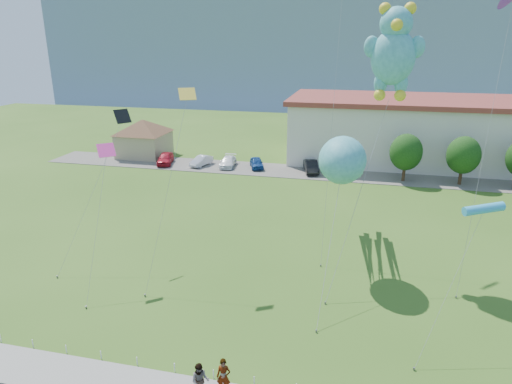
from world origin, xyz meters
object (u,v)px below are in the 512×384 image
parked_car_white (228,162)px  pedestrian_left (224,376)px  pedestrian_right (200,381)px  parked_car_red (165,158)px  teddy_bear_kite (394,50)px  parked_car_blue (257,163)px  parked_car_black (311,167)px  octopus_kite (343,166)px  pavilion (143,134)px  parked_car_silver (201,161)px

parked_car_white → pedestrian_left: bearing=-79.6°
pedestrian_right → parked_car_red: bearing=105.8°
parked_car_white → teddy_bear_kite: teddy_bear_kite is taller
parked_car_blue → teddy_bear_kite: bearing=-75.1°
parked_car_red → teddy_bear_kite: size_ratio=0.24×
parked_car_black → octopus_kite: (4.57, -21.86, 6.26)m
parked_car_red → parked_car_blue: (11.88, 0.92, -0.09)m
pavilion → octopus_kite: (27.92, -24.83, 4.00)m
pavilion → parked_car_white: 13.32m
pedestrian_left → parked_car_silver: (-14.41, 37.05, -0.32)m
pedestrian_left → pedestrian_right: size_ratio=1.02×
pedestrian_left → parked_car_black: bearing=85.4°
pavilion → teddy_bear_kite: (30.71, -23.38, 11.73)m
octopus_kite → pavilion: bearing=138.3°
pedestrian_right → parked_car_white: bearing=94.5°
pavilion → parked_car_blue: bearing=-8.8°
parked_car_black → pedestrian_left: bearing=-103.4°
pedestrian_right → teddy_bear_kite: bearing=55.1°
parked_car_silver → pedestrian_left: bearing=-53.0°
pedestrian_right → teddy_bear_kite: 23.45m
parked_car_red → octopus_kite: size_ratio=0.27×
pedestrian_left → parked_car_blue: bearing=95.7°
pedestrian_right → parked_car_black: 37.67m
parked_car_red → parked_car_black: (18.74, 0.49, -0.03)m
parked_car_blue → octopus_kite: (11.44, -22.29, 6.33)m
parked_car_red → parked_car_blue: parked_car_red is taller
pedestrian_left → parked_car_white: 38.95m
parked_car_blue → parked_car_black: bearing=-23.0°
octopus_kite → parked_car_blue: bearing=117.2°
pedestrian_left → parked_car_red: size_ratio=0.41×
parked_car_red → parked_car_white: 8.24m
pedestrian_left → parked_car_white: size_ratio=0.42×
pedestrian_right → teddy_bear_kite: size_ratio=0.10×
parked_car_red → octopus_kite: octopus_kite is taller
pavilion → parked_car_blue: (16.48, -2.55, -2.32)m
pedestrian_right → parked_car_red: (-18.24, 37.18, -0.17)m
pedestrian_left → teddy_bear_kite: 22.78m
parked_car_white → parked_car_black: (10.53, -0.19, 0.09)m
parked_car_blue → pedestrian_right: bearing=-100.0°
pavilion → parked_car_white: pavilion is taller
teddy_bear_kite → pedestrian_left: bearing=-112.4°
pedestrian_right → parked_car_red: 41.41m
parked_car_silver → octopus_kite: (18.55, -21.73, 6.36)m
parked_car_red → teddy_bear_kite: teddy_bear_kite is taller
parked_car_red → teddy_bear_kite: (26.11, -19.92, 13.96)m
pedestrian_right → parked_car_blue: 38.62m
pavilion → teddy_bear_kite: teddy_bear_kite is taller
octopus_kite → pedestrian_left: bearing=-105.1°
pedestrian_right → parked_car_blue: pedestrian_right is taller
parked_car_black → teddy_bear_kite: 25.81m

